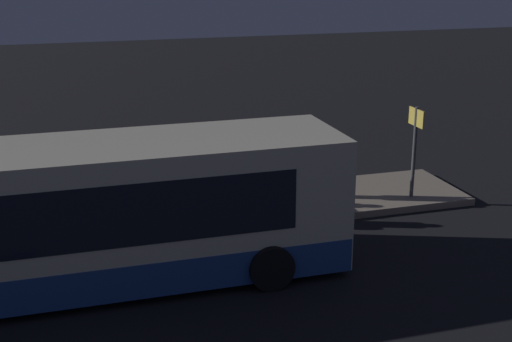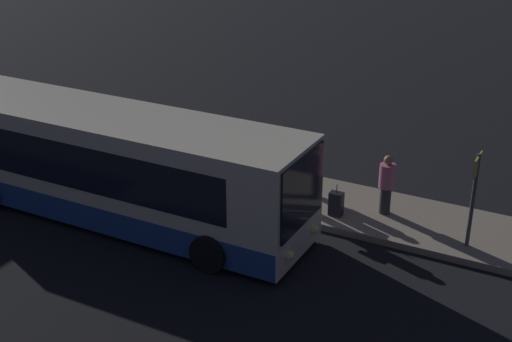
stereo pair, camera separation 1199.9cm
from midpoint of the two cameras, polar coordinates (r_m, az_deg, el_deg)
ground at (r=16.47m, az=-33.90°, el=-13.77°), size 80.00×80.00×0.00m
platform at (r=18.98m, az=-31.51°, el=-9.04°), size 20.00×2.77×0.18m
bus_lead at (r=15.86m, az=-36.45°, el=-9.57°), size 11.13×2.82×2.90m
passenger_boarding at (r=17.05m, az=-18.19°, el=-6.62°), size 0.46×0.62×1.60m
passenger_waiting at (r=18.21m, az=-21.21°, el=-4.99°), size 0.58×0.61×1.77m
passenger_with_bags at (r=17.91m, az=-12.77°, el=-4.86°), size 0.53×0.53×1.65m
suitcase at (r=17.43m, az=-16.08°, el=-7.74°), size 0.36×0.25×0.90m
sign_post at (r=17.29m, az=-4.92°, el=-2.93°), size 0.10×0.73×2.43m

